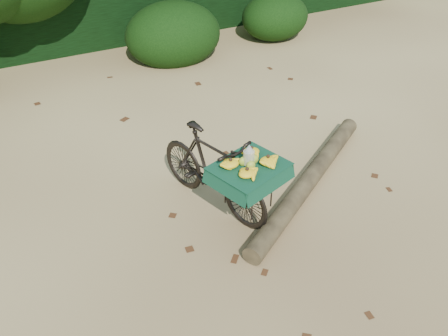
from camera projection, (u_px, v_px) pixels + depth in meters
ground at (195, 187)px, 6.45m from camera, size 80.00×80.00×0.00m
vendor_bicycle at (213, 170)px, 5.81m from camera, size 1.17×1.95×1.11m
fallen_log at (309, 179)px, 6.39m from camera, size 2.96×1.96×0.24m
hedge_backdrop at (75, 0)px, 10.47m from camera, size 26.00×1.80×1.80m
bush_clumps at (127, 45)px, 9.48m from camera, size 8.80×1.70×0.90m
leaf_litter at (176, 163)px, 6.92m from camera, size 7.00×7.30×0.01m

